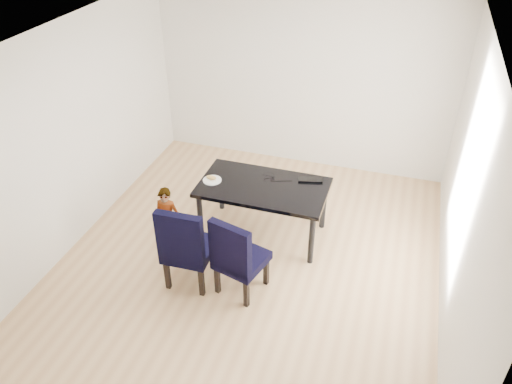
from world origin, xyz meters
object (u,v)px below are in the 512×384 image
(chair_left, at_px, (189,242))
(plate, at_px, (212,180))
(child, at_px, (167,220))
(dining_table, at_px, (263,210))
(chair_right, at_px, (242,253))
(laptop, at_px, (310,178))

(chair_left, relative_size, plate, 4.63)
(child, bearing_deg, chair_left, -43.02)
(dining_table, xyz_separation_m, child, (-1.03, -0.65, 0.07))
(chair_left, relative_size, chair_right, 1.05)
(plate, bearing_deg, dining_table, 7.14)
(child, height_order, plate, child)
(chair_right, relative_size, plate, 4.39)
(dining_table, xyz_separation_m, laptop, (0.52, 0.34, 0.39))
(dining_table, bearing_deg, chair_left, -117.15)
(dining_table, bearing_deg, laptop, 33.28)
(child, xyz_separation_m, plate, (0.38, 0.57, 0.31))
(dining_table, distance_m, plate, 0.76)
(dining_table, distance_m, child, 1.22)
(chair_left, relative_size, child, 1.22)
(dining_table, distance_m, chair_left, 1.21)
(laptop, bearing_deg, dining_table, 19.49)
(chair_right, xyz_separation_m, child, (-1.10, 0.39, -0.07))
(dining_table, distance_m, laptop, 0.74)
(laptop, bearing_deg, chair_right, 57.90)
(chair_left, height_order, plate, chair_left)
(child, bearing_deg, plate, 53.81)
(plate, bearing_deg, chair_left, -83.97)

